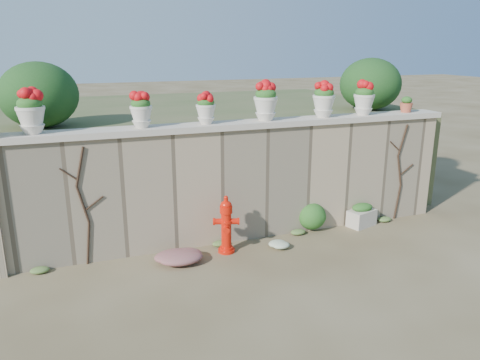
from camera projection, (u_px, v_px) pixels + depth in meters
name	position (u px, v px, depth m)	size (l,w,h in m)	color
ground	(284.00, 281.00, 6.92)	(80.00, 80.00, 0.00)	brown
stone_wall	(241.00, 184.00, 8.27)	(8.00, 0.40, 2.00)	#9E8869
wall_cap	(242.00, 125.00, 7.98)	(8.10, 0.52, 0.10)	beige
raised_fill	(195.00, 148.00, 11.15)	(9.00, 6.00, 2.00)	#384C23
back_shrub_left	(39.00, 95.00, 7.86)	(1.30, 1.30, 1.10)	#143814
back_shrub_right	(370.00, 84.00, 10.04)	(1.30, 1.30, 1.10)	#143814
vine_left	(84.00, 205.00, 7.19)	(0.60, 0.04, 1.91)	black
vine_right	(400.00, 171.00, 9.14)	(0.60, 0.04, 1.91)	black
fire_hydrant	(226.00, 224.00, 7.75)	(0.43, 0.30, 0.99)	red
planter_box	(362.00, 215.00, 8.98)	(0.62, 0.47, 0.45)	beige
green_shrub	(319.00, 215.00, 8.71)	(0.66, 0.60, 0.63)	#1E5119
magenta_clump	(184.00, 254.00, 7.50)	(0.97, 0.65, 0.26)	#B12360
white_flowers	(276.00, 244.00, 7.98)	(0.46, 0.37, 0.17)	white
urn_pot_0	(31.00, 112.00, 6.79)	(0.41, 0.41, 0.65)	beige
urn_pot_1	(141.00, 110.00, 7.33)	(0.35, 0.35, 0.55)	beige
urn_pot_2	(206.00, 108.00, 7.69)	(0.33, 0.33, 0.51)	beige
urn_pot_3	(266.00, 102.00, 8.02)	(0.42, 0.42, 0.65)	beige
urn_pot_4	(324.00, 100.00, 8.40)	(0.40, 0.40, 0.63)	beige
urn_pot_5	(364.00, 99.00, 8.68)	(0.39, 0.39, 0.61)	beige
terracotta_pot	(406.00, 105.00, 9.05)	(0.25, 0.25, 0.30)	#B45037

